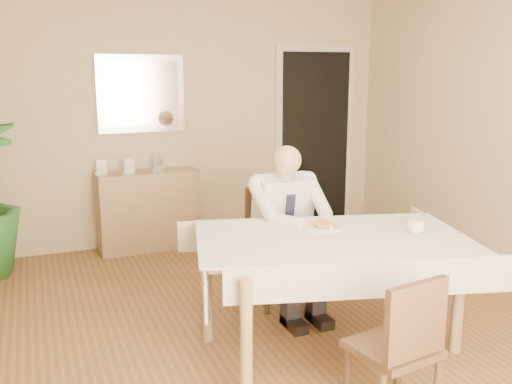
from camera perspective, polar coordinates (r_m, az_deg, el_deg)
name	(u,v)px	position (r m, az deg, el deg)	size (l,w,h in m)	color
room	(277,148)	(3.58, 2.07, 4.38)	(5.00, 5.02, 2.60)	brown
doorway	(315,141)	(6.49, 5.88, 5.13)	(0.96, 0.07, 2.10)	beige
mirror	(141,94)	(5.82, -11.42, 9.60)	(0.86, 0.04, 0.76)	silver
dining_table	(331,249)	(3.67, 7.55, -5.67)	(1.96, 1.44, 0.75)	#917152
chair_far	(276,237)	(4.47, 1.99, -4.53)	(0.44, 0.44, 0.89)	#3F2917
chair_near	(401,344)	(3.02, 14.35, -14.49)	(0.44, 0.44, 0.81)	#3F2917
seated_man	(292,223)	(4.17, 3.60, -3.08)	(0.48, 0.72, 1.24)	white
plate	(323,227)	(3.81, 6.73, -3.50)	(0.26, 0.26, 0.02)	white
food	(323,224)	(3.81, 6.73, -3.18)	(0.14, 0.14, 0.06)	brown
knife	(333,226)	(3.78, 7.70, -3.41)	(0.01, 0.01, 0.13)	silver
fork	(322,227)	(3.74, 6.63, -3.54)	(0.01, 0.01, 0.13)	silver
coffee_mug	(416,226)	(3.80, 15.69, -3.34)	(0.12, 0.12, 0.09)	white
sideboard	(149,210)	(5.84, -10.68, -1.81)	(1.00, 0.34, 0.80)	#917152
photo_frame_left	(102,167)	(5.70, -15.17, 2.45)	(0.10, 0.02, 0.14)	silver
photo_frame_center	(129,165)	(5.74, -12.58, 2.65)	(0.10, 0.02, 0.14)	silver
photo_frame_right	(158,163)	(5.81, -9.78, 2.88)	(0.10, 0.02, 0.14)	silver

